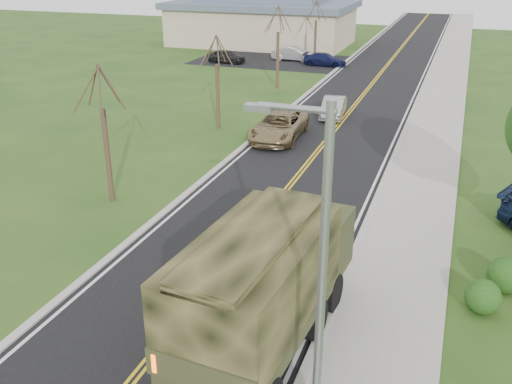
% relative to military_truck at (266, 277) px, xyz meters
% --- Properties ---
extents(road, '(8.00, 120.00, 0.01)m').
position_rel_military_truck_xyz_m(road, '(-2.76, 37.27, -2.22)').
color(road, black).
rests_on(road, ground).
extents(curb_right, '(0.30, 120.00, 0.12)m').
position_rel_military_truck_xyz_m(curb_right, '(1.39, 37.27, -2.16)').
color(curb_right, '#9E998E').
rests_on(curb_right, ground).
extents(sidewalk_right, '(3.20, 120.00, 0.10)m').
position_rel_military_truck_xyz_m(sidewalk_right, '(3.14, 37.27, -2.17)').
color(sidewalk_right, '#9E998E').
rests_on(sidewalk_right, ground).
extents(curb_left, '(0.30, 120.00, 0.10)m').
position_rel_military_truck_xyz_m(curb_left, '(-6.91, 37.27, -2.17)').
color(curb_left, '#9E998E').
rests_on(curb_left, ground).
extents(street_light, '(1.65, 0.22, 8.00)m').
position_rel_military_truck_xyz_m(street_light, '(2.14, -3.23, 2.21)').
color(street_light, gray).
rests_on(street_light, ground).
extents(bare_tree_a, '(1.93, 2.26, 6.08)m').
position_rel_military_truck_xyz_m(bare_tree_a, '(-9.77, 7.27, 0.40)').
color(bare_tree_a, '#38281C').
rests_on(bare_tree_a, ground).
extents(bare_tree_b, '(1.83, 2.14, 5.73)m').
position_rel_military_truck_xyz_m(bare_tree_b, '(-9.77, 19.27, 0.25)').
color(bare_tree_b, '#38281C').
rests_on(bare_tree_b, ground).
extents(bare_tree_c, '(2.04, 2.39, 6.42)m').
position_rel_military_truck_xyz_m(bare_tree_c, '(-9.77, 31.27, 0.55)').
color(bare_tree_c, '#38281C').
rests_on(bare_tree_c, ground).
extents(bare_tree_d, '(1.88, 2.20, 5.91)m').
position_rel_military_truck_xyz_m(bare_tree_d, '(-9.77, 43.27, 0.33)').
color(bare_tree_d, '#38281C').
rests_on(bare_tree_d, ground).
extents(commercial_building, '(25.50, 21.50, 5.65)m').
position_rel_military_truck_xyz_m(commercial_building, '(-18.75, 53.24, 0.46)').
color(commercial_building, tan).
rests_on(commercial_building, ground).
extents(military_truck, '(3.31, 7.97, 3.88)m').
position_rel_military_truck_xyz_m(military_truck, '(0.00, 0.00, 0.00)').
color(military_truck, black).
rests_on(military_truck, ground).
extents(suv_champagne, '(2.73, 5.64, 1.55)m').
position_rel_military_truck_xyz_m(suv_champagne, '(-5.52, 18.44, -1.45)').
color(suv_champagne, '#8C774F').
rests_on(suv_champagne, ground).
extents(sedan_silver, '(1.74, 4.06, 1.30)m').
position_rel_military_truck_xyz_m(sedan_silver, '(-3.56, 24.28, -1.57)').
color(sedan_silver, '#A8A7AC').
rests_on(sedan_silver, ground).
extents(lot_car_dark, '(3.95, 1.83, 1.31)m').
position_rel_military_truck_xyz_m(lot_car_dark, '(-18.01, 40.26, -1.56)').
color(lot_car_dark, black).
rests_on(lot_car_dark, ground).
extents(lot_car_silver, '(4.25, 1.49, 1.40)m').
position_rel_military_truck_xyz_m(lot_car_silver, '(-12.09, 43.75, -1.52)').
color(lot_car_silver, '#B6B6BB').
rests_on(lot_car_silver, ground).
extents(lot_car_navy, '(4.23, 1.88, 1.21)m').
position_rel_military_truck_xyz_m(lot_car_navy, '(-8.42, 42.09, -1.62)').
color(lot_car_navy, '#10153C').
rests_on(lot_car_navy, ground).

